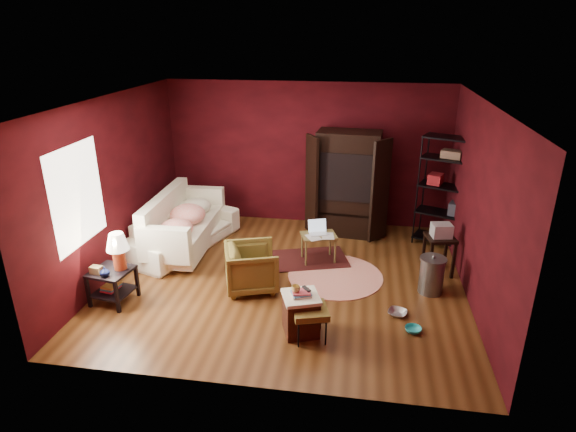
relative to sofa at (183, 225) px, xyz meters
name	(u,v)px	position (x,y,z in m)	size (l,w,h in m)	color
room	(283,196)	(1.96, -0.88, 0.96)	(5.54, 5.04, 2.84)	brown
sofa	(183,225)	(0.00, 0.00, 0.00)	(2.28, 0.67, 0.89)	white
armchair	(251,265)	(1.53, -1.23, -0.06)	(0.75, 0.70, 0.77)	black
pet_bowl_steel	(398,307)	(3.71, -1.65, -0.32)	(0.26, 0.06, 0.26)	#ADB0B4
pet_bowl_turquoise	(414,325)	(3.89, -2.02, -0.34)	(0.22, 0.07, 0.22)	#29BCC0
vase	(105,272)	(-0.36, -2.09, 0.13)	(0.14, 0.14, 0.14)	#0C143E
mug	(296,288)	(2.36, -2.28, 0.23)	(0.11, 0.09, 0.11)	#D3BA67
side_table	(115,261)	(-0.31, -1.88, 0.19)	(0.61, 0.61, 1.06)	black
sofa_cushions	(182,225)	(-0.01, -0.04, 0.01)	(0.95, 2.25, 0.93)	white
hamper	(301,313)	(2.42, -2.25, -0.16)	(0.58, 0.58, 0.64)	#461D10
footstool	(310,312)	(2.56, -2.36, -0.06)	(0.54, 0.54, 0.45)	black
rug_round	(335,276)	(2.78, -0.66, -0.44)	(1.95, 1.95, 0.01)	white
rug_oriental	(310,259)	(2.31, -0.13, -0.43)	(1.44, 1.16, 0.01)	#511715
laptop_desk	(319,237)	(2.45, -0.16, -0.01)	(0.67, 0.59, 0.71)	brown
tv_armoire	(347,182)	(2.85, 1.12, 0.59)	(1.56, 0.90, 1.99)	black
wire_shelving	(448,188)	(4.63, 0.85, 0.66)	(1.07, 0.77, 2.01)	black
small_stand	(441,237)	(4.40, -0.29, 0.20)	(0.51, 0.51, 0.86)	black
trash_can	(432,275)	(4.22, -0.93, -0.16)	(0.40, 0.40, 0.62)	slate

